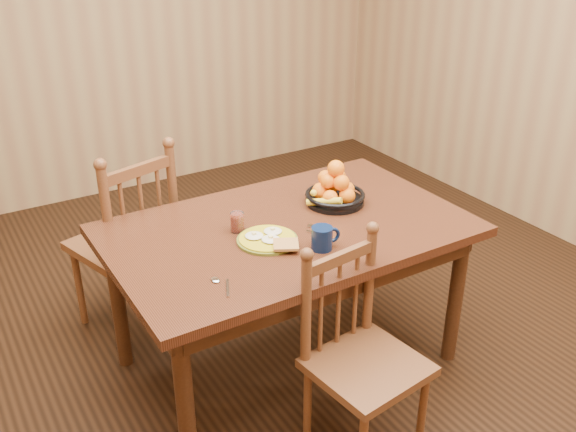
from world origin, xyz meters
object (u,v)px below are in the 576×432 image
chair_near (361,358)px  fruit_bowl (334,190)px  dining_table (288,243)px  coffee_mug (323,238)px  breakfast_plate (268,239)px  chair_far (128,243)px

chair_near → fruit_bowl: fruit_bowl is taller
dining_table → coffee_mug: 0.29m
breakfast_plate → dining_table: bearing=28.9°
chair_near → fruit_bowl: bearing=56.3°
chair_far → fruit_bowl: 1.09m
breakfast_plate → fruit_bowl: fruit_bowl is taller
dining_table → fruit_bowl: size_ratio=5.52×
dining_table → breakfast_plate: bearing=-151.1°
chair_far → breakfast_plate: chair_far is taller
chair_far → chair_near: 1.39m
breakfast_plate → coffee_mug: (0.17, -0.17, 0.04)m
chair_near → coffee_mug: chair_near is taller
breakfast_plate → chair_near: bearing=-78.2°
coffee_mug → dining_table: bearing=93.8°
chair_near → fruit_bowl: size_ratio=3.14×
dining_table → chair_near: size_ratio=1.76×
dining_table → breakfast_plate: size_ratio=5.23×
breakfast_plate → fruit_bowl: bearing=20.7°
breakfast_plate → fruit_bowl: 0.50m
breakfast_plate → fruit_bowl: size_ratio=1.06×
fruit_bowl → chair_far: bearing=145.2°
dining_table → breakfast_plate: (-0.15, -0.08, 0.10)m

